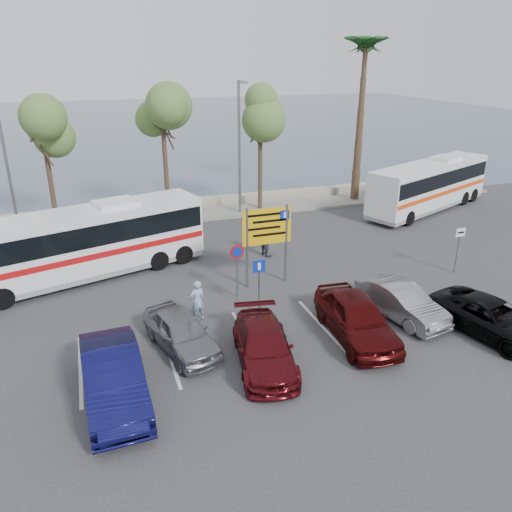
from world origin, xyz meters
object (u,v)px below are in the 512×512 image
object	(u,v)px
car_blue	(114,378)
car_maroon	(264,347)
coach_bus_left	(85,246)
coach_bus_right	(429,187)
car_red	(356,318)
pedestrian_far	(267,237)
suv_black	(492,318)
car_silver_b	(401,302)
street_lamp_left	(5,155)
pedestrian_near	(197,301)
street_lamp_right	(240,142)
direction_sign	(267,233)
car_silver_a	(181,332)

from	to	relation	value
car_blue	car_maroon	world-z (taller)	car_blue
coach_bus_left	coach_bus_right	size ratio (longest dim) A/B	1.03
car_blue	car_red	world-z (taller)	car_red
coach_bus_left	pedestrian_far	bearing A→B (deg)	0.00
coach_bus_right	car_blue	size ratio (longest dim) A/B	2.25
coach_bus_left	car_red	world-z (taller)	coach_bus_left
suv_black	car_silver_b	world-z (taller)	car_silver_b
car_maroon	coach_bus_left	bearing A→B (deg)	130.42
street_lamp_left	pedestrian_near	world-z (taller)	street_lamp_left
coach_bus_right	car_maroon	xyz separation A→B (m)	(-16.10, -13.08, -0.91)
coach_bus_left	street_lamp_right	bearing A→B (deg)	36.46
car_blue	car_silver_b	distance (m)	11.02
direction_sign	car_silver_a	bearing A→B (deg)	-138.96
street_lamp_left	pedestrian_near	size ratio (longest dim) A/B	4.89
pedestrian_far	car_silver_a	bearing A→B (deg)	130.35
street_lamp_right	car_red	size ratio (longest dim) A/B	1.73
street_lamp_right	coach_bus_left	size ratio (longest dim) A/B	0.72
suv_black	car_silver_b	size ratio (longest dim) A/B	1.15
coach_bus_right	car_maroon	size ratio (longest dim) A/B	2.46
car_blue	car_red	size ratio (longest dim) A/B	1.02
car_maroon	pedestrian_near	bearing A→B (deg)	121.68
street_lamp_left	street_lamp_right	xyz separation A→B (m)	(13.00, 0.00, 0.00)
car_maroon	pedestrian_near	distance (m)	3.86
car_blue	car_red	xyz separation A→B (m)	(8.50, 0.84, 0.01)
coach_bus_left	coach_bus_right	distance (m)	21.76
car_maroon	car_red	xyz separation A→B (m)	(3.70, 0.50, 0.16)
pedestrian_near	pedestrian_far	xyz separation A→B (m)	(4.83, 5.51, 0.13)
direction_sign	car_maroon	world-z (taller)	direction_sign
pedestrian_far	suv_black	bearing A→B (deg)	-164.24
street_lamp_right	car_silver_a	bearing A→B (deg)	-114.75
car_silver_a	suv_black	xyz separation A→B (m)	(10.90, -2.68, -0.02)
car_maroon	car_red	size ratio (longest dim) A/B	0.94
car_silver_b	pedestrian_near	size ratio (longest dim) A/B	2.46
suv_black	car_maroon	bearing A→B (deg)	160.71
suv_black	pedestrian_far	distance (m)	11.22
street_lamp_right	suv_black	world-z (taller)	street_lamp_right
car_silver_b	direction_sign	bearing A→B (deg)	120.23
street_lamp_right	car_silver_b	size ratio (longest dim) A/B	1.99
street_lamp_right	car_blue	xyz separation A→B (m)	(-9.01, -16.45, -3.82)
coach_bus_left	car_maroon	world-z (taller)	coach_bus_left
coach_bus_left	suv_black	world-z (taller)	coach_bus_left
street_lamp_right	coach_bus_right	size ratio (longest dim) A/B	0.75
direction_sign	pedestrian_far	world-z (taller)	direction_sign
suv_black	car_silver_b	bearing A→B (deg)	124.85
direction_sign	pedestrian_near	world-z (taller)	direction_sign
direction_sign	car_silver_a	world-z (taller)	direction_sign
street_lamp_left	direction_sign	xyz separation A→B (m)	(11.00, -10.32, -2.17)
coach_bus_right	car_maroon	bearing A→B (deg)	-140.92
direction_sign	coach_bus_left	size ratio (longest dim) A/B	0.33
coach_bus_right	car_silver_a	distance (m)	21.70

